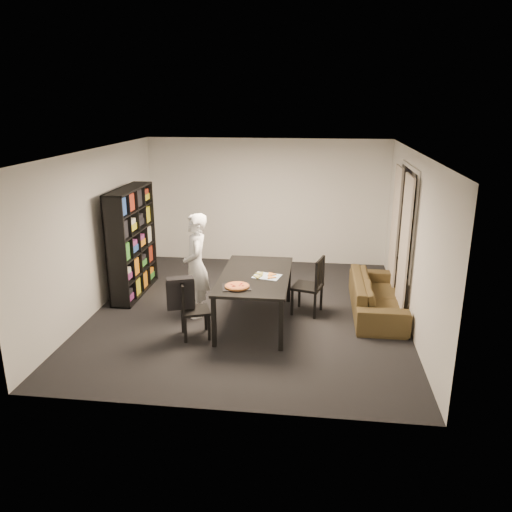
# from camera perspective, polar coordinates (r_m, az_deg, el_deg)

# --- Properties ---
(room) EXTENTS (5.01, 5.51, 2.61)m
(room) POSITION_cam_1_polar(r_m,az_deg,el_deg) (7.83, -0.83, 2.37)
(room) COLOR black
(room) RESTS_ON ground
(window_pane) EXTENTS (0.02, 1.40, 1.60)m
(window_pane) POSITION_cam_1_polar(r_m,az_deg,el_deg) (8.42, 16.79, 4.10)
(window_pane) COLOR black
(window_pane) RESTS_ON room
(window_frame) EXTENTS (0.03, 1.52, 1.72)m
(window_frame) POSITION_cam_1_polar(r_m,az_deg,el_deg) (8.42, 16.76, 4.10)
(window_frame) COLOR white
(window_frame) RESTS_ON room
(curtain_left) EXTENTS (0.03, 0.70, 2.25)m
(curtain_left) POSITION_cam_1_polar(r_m,az_deg,el_deg) (8.00, 16.56, 0.83)
(curtain_left) COLOR beige
(curtain_left) RESTS_ON room
(curtain_right) EXTENTS (0.03, 0.70, 2.25)m
(curtain_right) POSITION_cam_1_polar(r_m,az_deg,el_deg) (8.99, 15.55, 2.71)
(curtain_right) COLOR beige
(curtain_right) RESTS_ON room
(bookshelf) EXTENTS (0.35, 1.50, 1.90)m
(bookshelf) POSITION_cam_1_polar(r_m,az_deg,el_deg) (9.02, -13.98, 1.56)
(bookshelf) COLOR black
(bookshelf) RESTS_ON room
(dining_table) EXTENTS (1.04, 1.88, 0.78)m
(dining_table) POSITION_cam_1_polar(r_m,az_deg,el_deg) (7.64, -0.09, -2.63)
(dining_table) COLOR black
(dining_table) RESTS_ON room
(chair_left) EXTENTS (0.52, 0.52, 0.86)m
(chair_left) POSITION_cam_1_polar(r_m,az_deg,el_deg) (7.30, -7.62, -5.65)
(chair_left) COLOR black
(chair_left) RESTS_ON room
(chair_right) EXTENTS (0.54, 0.54, 0.95)m
(chair_right) POSITION_cam_1_polar(r_m,az_deg,el_deg) (8.05, 6.52, -2.99)
(chair_right) COLOR black
(chair_right) RESTS_ON room
(draped_jacket) EXTENTS (0.42, 0.29, 0.48)m
(draped_jacket) POSITION_cam_1_polar(r_m,az_deg,el_deg) (7.20, -8.62, -4.11)
(draped_jacket) COLOR black
(draped_jacket) RESTS_ON chair_left
(person) EXTENTS (0.55, 0.69, 1.67)m
(person) POSITION_cam_1_polar(r_m,az_deg,el_deg) (7.91, -6.86, -1.12)
(person) COLOR white
(person) RESTS_ON room
(baking_tray) EXTENTS (0.46, 0.40, 0.01)m
(baking_tray) POSITION_cam_1_polar(r_m,az_deg,el_deg) (7.11, -2.26, -3.56)
(baking_tray) COLOR black
(baking_tray) RESTS_ON dining_table
(pepperoni_pizza) EXTENTS (0.35, 0.35, 0.03)m
(pepperoni_pizza) POSITION_cam_1_polar(r_m,az_deg,el_deg) (7.08, -2.17, -3.46)
(pepperoni_pizza) COLOR brown
(pepperoni_pizza) RESTS_ON dining_table
(kitchen_towel) EXTENTS (0.46, 0.39, 0.01)m
(kitchen_towel) POSITION_cam_1_polar(r_m,az_deg,el_deg) (7.53, 1.25, -2.33)
(kitchen_towel) COLOR silver
(kitchen_towel) RESTS_ON dining_table
(pizza_slices) EXTENTS (0.45, 0.41, 0.01)m
(pizza_slices) POSITION_cam_1_polar(r_m,az_deg,el_deg) (7.54, 1.01, -2.23)
(pizza_slices) COLOR #B67439
(pizza_slices) RESTS_ON dining_table
(sofa) EXTENTS (0.78, 1.99, 0.58)m
(sofa) POSITION_cam_1_polar(r_m,az_deg,el_deg) (8.37, 13.65, -4.41)
(sofa) COLOR #403319
(sofa) RESTS_ON room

